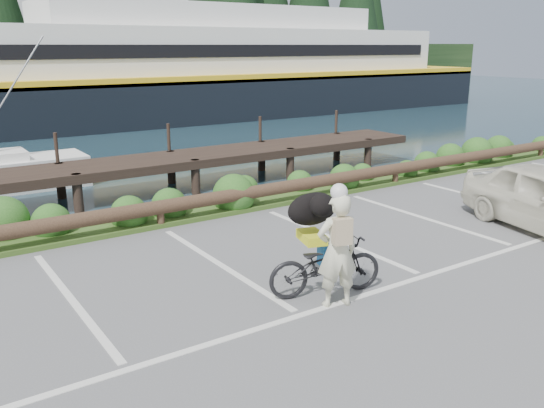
{
  "coord_description": "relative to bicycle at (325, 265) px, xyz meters",
  "views": [
    {
      "loc": [
        -4.57,
        -6.44,
        3.76
      ],
      "look_at": [
        0.8,
        1.54,
        1.1
      ],
      "focal_mm": 38.0,
      "sensor_mm": 36.0,
      "label": 1
    }
  ],
  "objects": [
    {
      "name": "vegetation_strip",
      "position": [
        -0.76,
        5.3,
        -0.43
      ],
      "size": [
        34.0,
        1.6,
        0.1
      ],
      "primitive_type": "cube",
      "color": "#3D5B21",
      "rests_on": "ground"
    },
    {
      "name": "ground",
      "position": [
        -0.76,
        0.0,
        -0.48
      ],
      "size": [
        72.0,
        72.0,
        0.0
      ],
      "primitive_type": "plane",
      "color": "#565759"
    },
    {
      "name": "bicycle",
      "position": [
        0.0,
        0.0,
        0.0
      ],
      "size": [
        1.93,
        1.13,
        0.96
      ],
      "primitive_type": "imported",
      "rotation": [
        0.0,
        0.0,
        1.28
      ],
      "color": "black",
      "rests_on": "ground"
    },
    {
      "name": "log_rail",
      "position": [
        -0.76,
        4.6,
        -0.48
      ],
      "size": [
        32.0,
        0.3,
        0.6
      ],
      "primitive_type": null,
      "color": "#443021",
      "rests_on": "ground"
    },
    {
      "name": "cyclist",
      "position": [
        -0.12,
        -0.41,
        0.38
      ],
      "size": [
        0.72,
        0.58,
        1.73
      ],
      "primitive_type": "imported",
      "rotation": [
        0.0,
        0.0,
        2.86
      ],
      "color": "beige",
      "rests_on": "ground"
    },
    {
      "name": "dog",
      "position": [
        0.17,
        0.56,
        0.75
      ],
      "size": [
        0.69,
        1.01,
        0.53
      ],
      "primitive_type": "ellipsoid",
      "rotation": [
        0.0,
        0.0,
        1.28
      ],
      "color": "black",
      "rests_on": "bicycle"
    }
  ]
}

